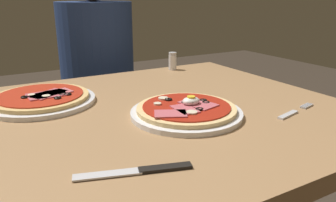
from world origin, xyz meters
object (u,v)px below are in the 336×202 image
dining_table (147,155)px  diner_person (100,97)px  pizza_foreground (186,111)px  salt_shaker (173,61)px  pizza_across_left (41,99)px  fork (294,112)px  knife (142,170)px

dining_table → diner_person: (0.11, 0.71, -0.05)m
pizza_foreground → salt_shaker: salt_shaker is taller
pizza_across_left → fork: 0.65m
dining_table → fork: (0.31, -0.20, 0.12)m
dining_table → pizza_across_left: bearing=138.2°
pizza_across_left → knife: 0.47m
knife → diner_person: bearing=75.9°
pizza_across_left → diner_person: bearing=58.0°
diner_person → fork: bearing=102.4°
pizza_foreground → fork: 0.27m
dining_table → pizza_foreground: 0.17m
dining_table → diner_person: diner_person is taller
pizza_foreground → diner_person: size_ratio=0.23×
knife → salt_shaker: size_ratio=2.86×
fork → salt_shaker: salt_shaker is taller
knife → pizza_across_left: bearing=99.6°
pizza_across_left → salt_shaker: bearing=19.7°
fork → knife: size_ratio=0.82×
pizza_across_left → fork: bearing=-36.5°
dining_table → knife: 0.33m
diner_person → pizza_foreground: bearing=87.2°
pizza_foreground → dining_table: bearing=131.4°
salt_shaker → pizza_foreground: bearing=-116.7°
salt_shaker → knife: bearing=-124.0°
knife → salt_shaker: (0.44, 0.65, 0.03)m
salt_shaker → diner_person: (-0.19, 0.34, -0.20)m
dining_table → salt_shaker: (0.30, 0.38, 0.15)m
pizza_across_left → diner_person: (0.33, 0.52, -0.18)m
knife → diner_person: diner_person is taller
pizza_foreground → pizza_across_left: 0.39m
dining_table → pizza_across_left: size_ratio=3.61×
pizza_across_left → dining_table: bearing=-41.8°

